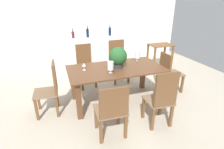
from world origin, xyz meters
TOP-DOWN VIEW (x-y plane):
  - ground_plane at (0.00, 0.00)m, footprint 7.04×7.04m
  - back_wall at (0.00, 2.60)m, footprint 6.40×0.10m
  - dining_table at (0.00, -0.07)m, footprint 1.87×0.97m
  - chair_far_left at (-0.43, 0.93)m, footprint 0.43×0.47m
  - chair_head_end at (-1.25, -0.07)m, footprint 0.44×0.45m
  - chair_far_right at (0.42, 0.94)m, footprint 0.46×0.46m
  - chair_near_right at (0.42, -1.07)m, footprint 0.43×0.44m
  - chair_foot_end at (1.25, -0.07)m, footprint 0.46×0.41m
  - chair_near_left at (-0.43, -1.06)m, footprint 0.48×0.45m
  - flower_centerpiece at (0.06, -0.03)m, footprint 0.36×0.36m
  - crystal_vase_left at (-0.18, -0.27)m, footprint 0.11×0.11m
  - crystal_vase_center_near at (0.60, 0.21)m, footprint 0.12×0.12m
  - wine_glass at (-0.61, 0.02)m, footprint 0.07×0.07m
  - kitchen_counter at (0.07, 2.09)m, footprint 1.56×0.64m
  - wine_bottle_dark at (-0.13, 1.92)m, footprint 0.08×0.08m
  - wine_bottle_tall at (0.55, 1.98)m, footprint 0.08×0.08m
  - wine_bottle_clear at (-0.54, 1.94)m, footprint 0.08×0.08m
  - side_table at (1.92, 1.30)m, footprint 0.69×0.48m

SIDE VIEW (x-z plane):
  - ground_plane at x=0.00m, z-range 0.00..0.00m
  - kitchen_counter at x=0.07m, z-range 0.00..0.98m
  - chair_foot_end at x=1.25m, z-range 0.04..0.97m
  - chair_near_left at x=-0.43m, z-range 0.05..0.96m
  - chair_head_end at x=-1.25m, z-range 0.04..1.03m
  - chair_far_left at x=-0.43m, z-range 0.04..1.04m
  - chair_near_right at x=0.42m, z-range 0.04..1.05m
  - chair_far_right at x=0.42m, z-range 0.04..1.08m
  - side_table at x=1.92m, z-range 0.19..0.94m
  - dining_table at x=0.00m, z-range 0.23..0.97m
  - wine_glass at x=-0.61m, z-range 0.77..0.92m
  - crystal_vase_center_near at x=0.60m, z-range 0.76..0.97m
  - crystal_vase_left at x=-0.18m, z-range 0.76..0.98m
  - flower_centerpiece at x=0.06m, z-range 0.75..1.15m
  - wine_bottle_clear at x=-0.54m, z-range 0.95..1.21m
  - wine_bottle_tall at x=0.55m, z-range 0.95..1.26m
  - wine_bottle_dark at x=-0.13m, z-range 0.95..1.27m
  - back_wall at x=0.00m, z-range 0.00..2.60m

